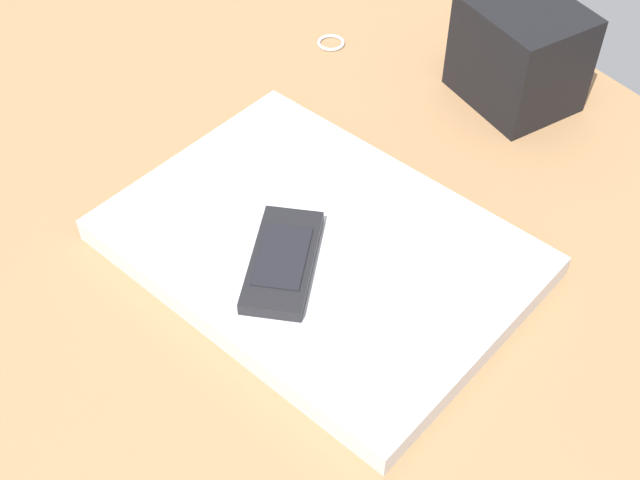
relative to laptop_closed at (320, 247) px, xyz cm
name	(u,v)px	position (x,y,z in cm)	size (l,w,h in cm)	color
desk_surface	(336,287)	(-2.57, 0.16, -2.60)	(120.00, 80.00, 3.00)	olive
laptop_closed	(320,247)	(0.00, 0.00, 0.00)	(33.74, 24.35, 2.21)	#B7BABC
cell_phone_on_laptop	(283,261)	(-0.68, 4.23, 1.72)	(11.21, 11.28, 1.30)	black
desk_organizer	(520,54)	(6.15, -29.07, 4.10)	(11.33, 9.36, 10.41)	black
key_ring	(331,43)	(24.65, -19.65, -0.92)	(3.06, 3.06, 0.36)	silver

